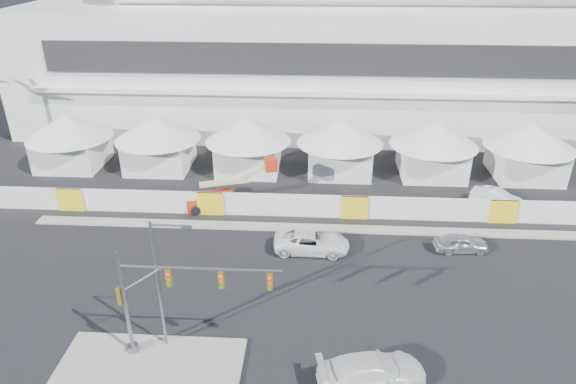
# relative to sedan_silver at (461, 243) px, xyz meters

# --- Properties ---
(ground) EXTENTS (160.00, 160.00, 0.00)m
(ground) POSITION_rel_sedan_silver_xyz_m (-13.62, -9.92, -0.67)
(ground) COLOR black
(ground) RESTS_ON ground
(median_island) EXTENTS (10.00, 5.00, 0.15)m
(median_island) POSITION_rel_sedan_silver_xyz_m (-19.62, -12.92, -0.59)
(median_island) COLOR gray
(median_island) RESTS_ON ground
(far_curb) EXTENTS (80.00, 1.20, 0.12)m
(far_curb) POSITION_rel_sedan_silver_xyz_m (6.38, 2.58, -0.61)
(far_curb) COLOR gray
(far_curb) RESTS_ON ground
(stadium) EXTENTS (80.00, 24.80, 21.98)m
(stadium) POSITION_rel_sedan_silver_xyz_m (-4.91, 31.58, 8.78)
(stadium) COLOR silver
(stadium) RESTS_ON ground
(tent_row) EXTENTS (53.40, 8.40, 5.40)m
(tent_row) POSITION_rel_sedan_silver_xyz_m (-13.12, 14.08, 2.48)
(tent_row) COLOR silver
(tent_row) RESTS_ON ground
(hoarding_fence) EXTENTS (70.00, 0.25, 2.00)m
(hoarding_fence) POSITION_rel_sedan_silver_xyz_m (-7.62, 4.58, 0.33)
(hoarding_fence) COLOR silver
(hoarding_fence) RESTS_ON ground
(sedan_silver) EXTENTS (1.77, 3.99, 1.33)m
(sedan_silver) POSITION_rel_sedan_silver_xyz_m (0.00, 0.00, 0.00)
(sedan_silver) COLOR silver
(sedan_silver) RESTS_ON ground
(pickup_curb) EXTENTS (2.70, 5.63, 1.55)m
(pickup_curb) POSITION_rel_sedan_silver_xyz_m (-11.06, -0.64, 0.11)
(pickup_curb) COLOR white
(pickup_curb) RESTS_ON ground
(pickup_near) EXTENTS (3.52, 6.08, 1.66)m
(pickup_near) POSITION_rel_sedan_silver_xyz_m (-7.71, -13.16, 0.16)
(pickup_near) COLOR white
(pickup_near) RESTS_ON ground
(lot_car_a) EXTENTS (3.50, 4.46, 1.42)m
(lot_car_a) POSITION_rel_sedan_silver_xyz_m (4.85, 7.60, 0.04)
(lot_car_a) COLOR silver
(lot_car_a) RESTS_ON ground
(traffic_mast) EXTENTS (8.76, 0.64, 6.57)m
(traffic_mast) POSITION_rel_sedan_silver_xyz_m (-18.88, -11.74, 3.17)
(traffic_mast) COLOR gray
(traffic_mast) RESTS_ON median_island
(streetlight_median) EXTENTS (2.21, 0.22, 7.98)m
(streetlight_median) POSITION_rel_sedan_silver_xyz_m (-18.98, -11.01, 4.07)
(streetlight_median) COLOR slate
(streetlight_median) RESTS_ON median_island
(boom_lift) EXTENTS (8.24, 2.96, 4.05)m
(boom_lift) POSITION_rel_sedan_silver_xyz_m (-19.14, 5.68, 0.42)
(boom_lift) COLOR #BA2F11
(boom_lift) RESTS_ON ground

